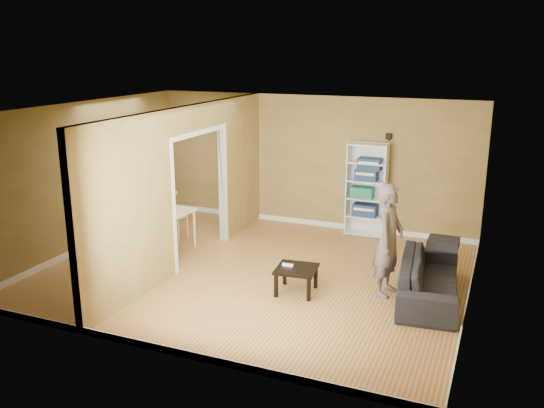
{
  "coord_description": "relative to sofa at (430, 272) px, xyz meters",
  "views": [
    {
      "loc": [
        3.54,
        -7.88,
        3.49
      ],
      "look_at": [
        0.2,
        0.2,
        1.1
      ],
      "focal_mm": 38.0,
      "sensor_mm": 36.0,
      "label": 1
    }
  ],
  "objects": [
    {
      "name": "paper_box_teal",
      "position": [
        -1.62,
        2.51,
        0.44
      ],
      "size": [
        0.42,
        0.27,
        0.21
      ],
      "primitive_type": "cube",
      "color": "#1B7F6F",
      "rests_on": "bookshelf"
    },
    {
      "name": "bookshelf",
      "position": [
        -1.54,
        2.55,
        0.49
      ],
      "size": [
        0.74,
        0.33,
        1.77
      ],
      "color": "white",
      "rests_on": "ground"
    },
    {
      "name": "partition",
      "position": [
        -3.9,
        -0.05,
        0.91
      ],
      "size": [
        0.22,
        5.5,
        2.6
      ],
      "primitive_type": null,
      "color": "olive",
      "rests_on": "ground"
    },
    {
      "name": "chair_far",
      "position": [
        -4.78,
        0.93,
        0.1
      ],
      "size": [
        0.47,
        0.47,
        0.97
      ],
      "primitive_type": null,
      "rotation": [
        0.0,
        0.0,
        3.09
      ],
      "color": "tan",
      "rests_on": "ground"
    },
    {
      "name": "game_controller",
      "position": [
        -1.96,
        -0.54,
        0.01
      ],
      "size": [
        0.17,
        0.04,
        0.03
      ],
      "primitive_type": "cube",
      "color": "white",
      "rests_on": "coffee_table"
    },
    {
      "name": "paper_box_navy_c",
      "position": [
        -1.5,
        2.51,
        1.01
      ],
      "size": [
        0.43,
        0.28,
        0.22
      ],
      "primitive_type": "cube",
      "color": "navy",
      "rests_on": "bookshelf"
    },
    {
      "name": "coffee_table",
      "position": [
        -1.82,
        -0.55,
        -0.06
      ],
      "size": [
        0.58,
        0.58,
        0.39
      ],
      "rotation": [
        0.0,
        0.0,
        0.11
      ],
      "color": "black",
      "rests_on": "ground"
    },
    {
      "name": "chair_near",
      "position": [
        -4.73,
        -0.31,
        0.07
      ],
      "size": [
        0.42,
        0.42,
        0.92
      ],
      "primitive_type": null,
      "rotation": [
        0.0,
        0.0,
        -0.0
      ],
      "color": "tan",
      "rests_on": "ground"
    },
    {
      "name": "chair_left",
      "position": [
        -5.48,
        0.34,
        0.09
      ],
      "size": [
        0.54,
        0.54,
        0.97
      ],
      "primitive_type": null,
      "rotation": [
        0.0,
        0.0,
        -1.83
      ],
      "color": "tan",
      "rests_on": "ground"
    },
    {
      "name": "room_shell",
      "position": [
        -2.7,
        -0.05,
        0.91
      ],
      "size": [
        6.5,
        6.5,
        6.5
      ],
      "color": "#B47953",
      "rests_on": "ground"
    },
    {
      "name": "paper_box_navy_a",
      "position": [
        -1.55,
        2.51,
        0.1
      ],
      "size": [
        0.45,
        0.29,
        0.23
      ],
      "primitive_type": "cube",
      "color": "navy",
      "rests_on": "bookshelf"
    },
    {
      "name": "person",
      "position": [
        -0.59,
        -0.09,
        0.58
      ],
      "size": [
        0.76,
        0.63,
        1.94
      ],
      "primitive_type": "imported",
      "rotation": [
        0.0,
        0.0,
        1.45
      ],
      "color": "slate",
      "rests_on": "ground"
    },
    {
      "name": "wall_speaker",
      "position": [
        -1.2,
        2.64,
        1.51
      ],
      "size": [
        0.1,
        0.1,
        0.1
      ],
      "primitive_type": "cube",
      "color": "black",
      "rests_on": "room_shell"
    },
    {
      "name": "paper_box_navy_b",
      "position": [
        -1.55,
        2.51,
        0.78
      ],
      "size": [
        0.41,
        0.27,
        0.21
      ],
      "primitive_type": "cube",
      "color": "navy",
      "rests_on": "bookshelf"
    },
    {
      "name": "sofa",
      "position": [
        0.0,
        0.0,
        0.0
      ],
      "size": [
        2.13,
        1.08,
        0.78
      ],
      "primitive_type": "imported",
      "rotation": [
        0.0,
        0.0,
        1.67
      ],
      "color": "black",
      "rests_on": "ground"
    },
    {
      "name": "dining_table",
      "position": [
        -4.76,
        0.35,
        0.25
      ],
      "size": [
        1.15,
        0.77,
        0.72
      ],
      "rotation": [
        0.0,
        0.0,
        -0.1
      ],
      "color": "beige",
      "rests_on": "ground"
    }
  ]
}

